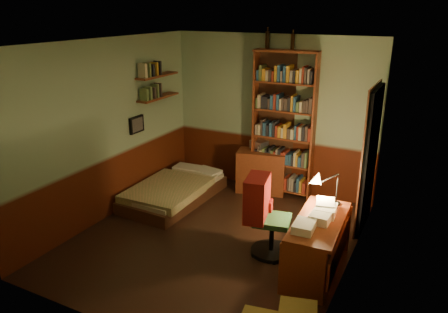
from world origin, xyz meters
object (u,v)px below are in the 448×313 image
at_px(office_chair, 272,220).
at_px(dresser, 261,171).
at_px(bookshelf, 284,125).
at_px(bed, 174,185).
at_px(mini_stereo, 259,145).
at_px(desk_lamp, 337,185).
at_px(desk, 318,246).

bearing_deg(office_chair, dresser, 104.88).
xyz_separation_m(bookshelf, office_chair, (0.56, -1.87, -0.72)).
distance_m(bookshelf, office_chair, 2.08).
height_order(bed, office_chair, office_chair).
height_order(mini_stereo, bookshelf, bookshelf).
bearing_deg(mini_stereo, bookshelf, 14.35).
distance_m(bed, desk_lamp, 2.80).
bearing_deg(desk, bed, 157.81).
xyz_separation_m(mini_stereo, desk, (1.62, -2.03, -0.45)).
height_order(bed, desk, desk).
xyz_separation_m(bed, bookshelf, (1.44, 1.08, 0.92)).
height_order(bed, dresser, dresser).
bearing_deg(desk_lamp, desk, -113.30).
bearing_deg(dresser, desk_lamp, -54.72).
distance_m(bed, mini_stereo, 1.59).
height_order(bookshelf, desk_lamp, bookshelf).
bearing_deg(bookshelf, desk_lamp, -55.36).
relative_size(desk, office_chair, 1.34).
xyz_separation_m(bed, mini_stereo, (1.01, 1.12, 0.52)).
bearing_deg(desk_lamp, bookshelf, 113.31).
bearing_deg(desk, dresser, 125.37).
height_order(dresser, desk_lamp, desk_lamp).
relative_size(bed, dresser, 2.20).
distance_m(dresser, desk_lamp, 2.18).
distance_m(dresser, desk, 2.43).
bearing_deg(bookshelf, office_chair, -78.72).
distance_m(bed, bookshelf, 2.02).
distance_m(bed, dresser, 1.50).
height_order(bed, desk_lamp, desk_lamp).
distance_m(bookshelf, desk_lamp, 1.95).
bearing_deg(dresser, office_chair, -76.70).
bearing_deg(desk_lamp, office_chair, -166.44).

